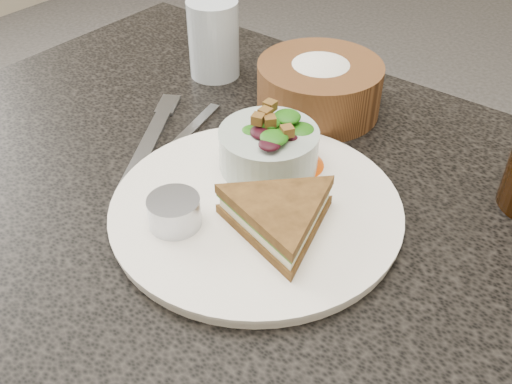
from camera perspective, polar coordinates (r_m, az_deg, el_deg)
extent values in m
cube|color=black|center=(0.93, -0.04, -18.46)|extent=(1.00, 0.70, 0.75)
cylinder|color=white|center=(0.61, 0.00, -1.70)|extent=(0.31, 0.31, 0.01)
cylinder|color=#ACB0B9|center=(0.58, -8.17, -2.01)|extent=(0.07, 0.07, 0.03)
cone|color=#F35107|center=(0.66, 4.16, 3.69)|extent=(0.09, 0.09, 0.03)
cube|color=#A4AAB4|center=(0.73, -10.77, 4.63)|extent=(0.12, 0.18, 0.01)
cube|color=#A0A1A3|center=(0.73, -7.98, 4.72)|extent=(0.06, 0.21, 0.00)
cylinder|color=silver|center=(0.86, -4.26, 15.00)|extent=(0.09, 0.09, 0.11)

